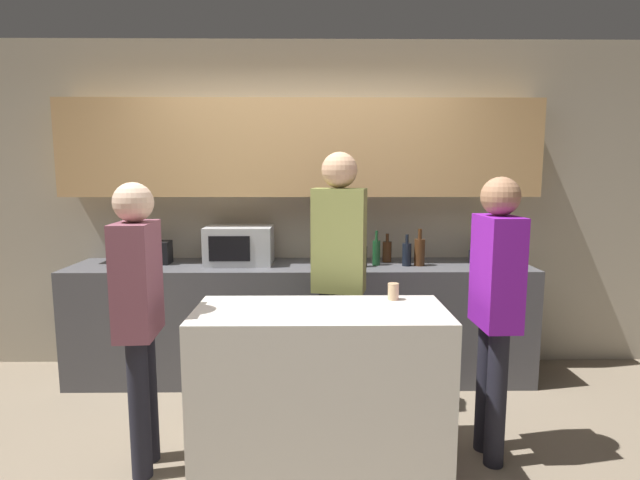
% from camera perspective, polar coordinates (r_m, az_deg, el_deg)
% --- Properties ---
extents(ground_plane, '(14.00, 14.00, 0.00)m').
position_cam_1_polar(ground_plane, '(2.98, -2.94, -25.73)').
color(ground_plane, '#7F705B').
extents(back_wall, '(6.40, 0.40, 2.70)m').
position_cam_1_polar(back_wall, '(4.14, -2.17, 6.34)').
color(back_wall, '#B2A893').
rests_on(back_wall, ground_plane).
extents(back_counter, '(3.60, 0.62, 0.92)m').
position_cam_1_polar(back_counter, '(4.05, -2.19, -9.21)').
color(back_counter, '#4C4C51').
rests_on(back_counter, ground_plane).
extents(kitchen_island, '(1.39, 0.60, 0.90)m').
position_cam_1_polar(kitchen_island, '(2.93, 0.06, -16.36)').
color(kitchen_island, beige).
rests_on(kitchen_island, ground_plane).
extents(microwave, '(0.52, 0.39, 0.30)m').
position_cam_1_polar(microwave, '(4.01, -9.17, -0.56)').
color(microwave, '#B7BABC').
rests_on(microwave, back_counter).
extents(toaster, '(0.26, 0.16, 0.18)m').
position_cam_1_polar(toaster, '(4.18, -18.46, -1.36)').
color(toaster, black).
rests_on(toaster, back_counter).
extents(potted_plant, '(0.14, 0.14, 0.40)m').
position_cam_1_polar(potted_plant, '(4.17, 17.65, 0.16)').
color(potted_plant, '#333D4C').
rests_on(potted_plant, back_counter).
extents(bottle_0, '(0.07, 0.07, 0.27)m').
position_cam_1_polar(bottle_0, '(3.83, 1.87, -1.58)').
color(bottle_0, black).
rests_on(bottle_0, back_counter).
extents(bottle_1, '(0.06, 0.06, 0.23)m').
position_cam_1_polar(bottle_1, '(3.88, 3.70, -1.66)').
color(bottle_1, '#194723').
rests_on(bottle_1, back_counter).
extents(bottle_2, '(0.06, 0.06, 0.22)m').
position_cam_1_polar(bottle_2, '(3.85, 4.93, -1.82)').
color(bottle_2, black).
rests_on(bottle_2, back_counter).
extents(bottle_3, '(0.06, 0.06, 0.27)m').
position_cam_1_polar(bottle_3, '(3.92, 6.45, -1.38)').
color(bottle_3, '#194723').
rests_on(bottle_3, back_counter).
extents(bottle_4, '(0.07, 0.07, 0.23)m').
position_cam_1_polar(bottle_4, '(4.08, 7.66, -1.26)').
color(bottle_4, '#472814').
rests_on(bottle_4, back_counter).
extents(bottle_5, '(0.07, 0.07, 0.25)m').
position_cam_1_polar(bottle_5, '(3.93, 9.88, -1.57)').
color(bottle_5, black).
rests_on(bottle_5, back_counter).
extents(bottle_6, '(0.08, 0.08, 0.29)m').
position_cam_1_polar(bottle_6, '(3.95, 11.30, -1.30)').
color(bottle_6, '#472814').
rests_on(bottle_6, back_counter).
extents(cup_0, '(0.06, 0.06, 0.10)m').
position_cam_1_polar(cup_0, '(2.99, 8.37, -5.85)').
color(cup_0, tan).
rests_on(cup_0, kitchen_island).
extents(person_left, '(0.37, 0.26, 1.77)m').
position_cam_1_polar(person_left, '(3.29, 2.19, -2.34)').
color(person_left, black).
rests_on(person_left, ground_plane).
extents(person_center, '(0.21, 0.35, 1.59)m').
position_cam_1_polar(person_center, '(2.86, -20.04, -6.92)').
color(person_center, black).
rests_on(person_center, ground_plane).
extents(person_right, '(0.21, 0.35, 1.62)m').
position_cam_1_polar(person_right, '(2.96, 19.43, -6.04)').
color(person_right, black).
rests_on(person_right, ground_plane).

